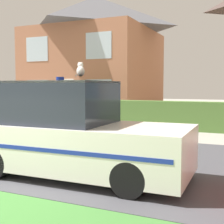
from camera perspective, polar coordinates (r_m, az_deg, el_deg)
name	(u,v)px	position (r m, az deg, el deg)	size (l,w,h in m)	color
road_strip	(78,155)	(7.83, -6.22, -7.83)	(28.00, 5.67, 0.01)	#424247
garden_hedge	(169,115)	(12.51, 10.34, -0.61)	(11.08, 0.56, 1.13)	#4C7233
police_car	(73,134)	(5.95, -7.21, -3.95)	(4.23, 1.76, 1.87)	black
cat	(80,70)	(5.76, -5.80, 7.59)	(0.24, 0.32, 0.28)	silver
house_left	(96,55)	(19.38, -2.98, 10.38)	(7.07, 6.97, 7.12)	#A86B4C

